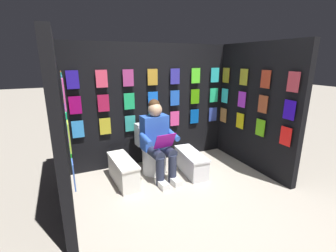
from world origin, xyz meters
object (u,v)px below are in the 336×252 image
object	(u,v)px
comic_longbox_near	(123,171)
comic_longbox_far	(191,162)
person_reading	(158,140)
toilet	(152,152)

from	to	relation	value
comic_longbox_near	comic_longbox_far	size ratio (longest dim) A/B	1.00
person_reading	comic_longbox_far	xyz separation A→B (m)	(-0.52, 0.09, -0.43)
person_reading	comic_longbox_near	distance (m)	0.68
toilet	comic_longbox_near	distance (m)	0.58
comic_longbox_near	comic_longbox_far	bearing A→B (deg)	170.10
comic_longbox_near	toilet	bearing A→B (deg)	-162.81
comic_longbox_near	comic_longbox_far	world-z (taller)	comic_longbox_near
toilet	comic_longbox_far	world-z (taller)	toilet
person_reading	comic_longbox_near	world-z (taller)	person_reading
toilet	comic_longbox_near	world-z (taller)	toilet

